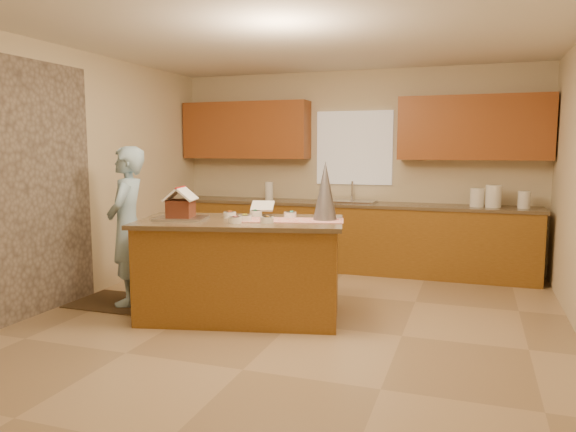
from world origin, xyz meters
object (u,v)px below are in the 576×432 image
at_px(island_base, 241,270).
at_px(gingerbread_house, 181,206).
at_px(tinsel_tree, 325,190).
at_px(boy, 127,226).

height_order(island_base, gingerbread_house, gingerbread_house).
relative_size(island_base, tinsel_tree, 3.27).
xyz_separation_m(island_base, boy, (-1.30, 0.01, 0.38)).
xyz_separation_m(tinsel_tree, gingerbread_house, (-1.33, -0.41, -0.15)).
distance_m(tinsel_tree, gingerbread_house, 1.40).
bearing_deg(island_base, gingerbread_house, -174.81).
bearing_deg(island_base, boy, 166.66).
bearing_deg(boy, tinsel_tree, 79.64).
bearing_deg(gingerbread_house, boy, 165.94).
xyz_separation_m(island_base, gingerbread_house, (-0.55, -0.18, 0.64)).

